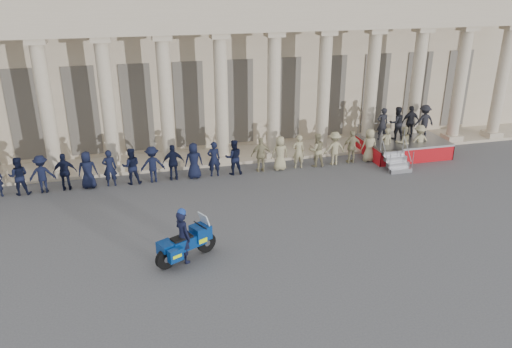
# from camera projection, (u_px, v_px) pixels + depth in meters

# --- Properties ---
(ground) EXTENTS (90.00, 90.00, 0.00)m
(ground) POSITION_uv_depth(u_px,v_px,m) (230.00, 244.00, 17.45)
(ground) COLOR #454548
(ground) RESTS_ON ground
(building) EXTENTS (40.00, 12.50, 9.00)m
(building) POSITION_uv_depth(u_px,v_px,m) (177.00, 52.00, 28.99)
(building) COLOR tan
(building) RESTS_ON ground
(officer_rank) EXTENTS (24.61, 0.63, 1.67)m
(officer_rank) POSITION_uv_depth(u_px,v_px,m) (185.00, 161.00, 22.71)
(officer_rank) COLOR black
(officer_rank) RESTS_ON ground
(reviewing_stand) EXTENTS (4.08, 3.95, 2.50)m
(reviewing_stand) POSITION_uv_depth(u_px,v_px,m) (406.00, 130.00, 25.67)
(reviewing_stand) COLOR gray
(reviewing_stand) RESTS_ON ground
(motorcycle) EXTENTS (2.11, 1.43, 1.46)m
(motorcycle) POSITION_uv_depth(u_px,v_px,m) (187.00, 243.00, 16.28)
(motorcycle) COLOR black
(motorcycle) RESTS_ON ground
(rider) EXTENTS (0.69, 0.79, 1.91)m
(rider) POSITION_uv_depth(u_px,v_px,m) (183.00, 235.00, 16.09)
(rider) COLOR black
(rider) RESTS_ON ground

